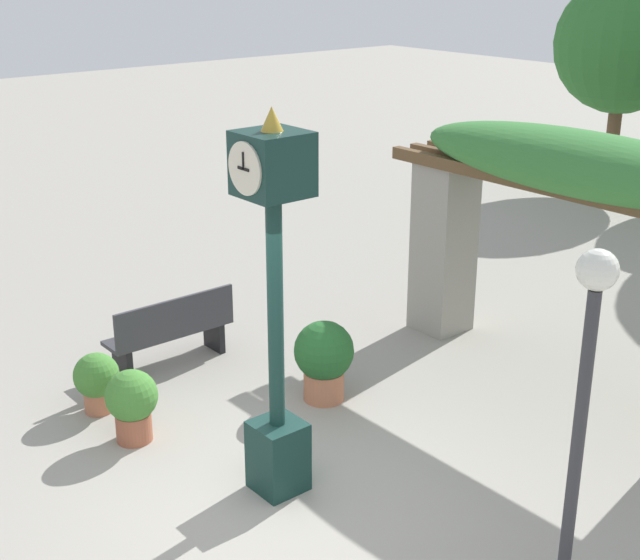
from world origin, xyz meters
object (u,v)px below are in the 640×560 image
object	(u,v)px
park_bench	(171,331)
lamp_post	(587,360)
potted_plant_near_left	(132,402)
potted_plant_near_right	(97,380)
pedestal_clock	(275,303)
potted_plant_far_left	(324,357)

from	to	relation	value
park_bench	lamp_post	bearing A→B (deg)	93.03
potted_plant_near_left	park_bench	xyz separation A→B (m)	(-1.29, 1.22, 0.01)
park_bench	lamp_post	distance (m)	5.67
potted_plant_near_right	park_bench	distance (m)	1.32
park_bench	lamp_post	world-z (taller)	lamp_post
pedestal_clock	potted_plant_far_left	size ratio (longest dim) A/B	3.84
potted_plant_far_left	pedestal_clock	bearing A→B (deg)	-53.12
pedestal_clock	lamp_post	world-z (taller)	pedestal_clock
pedestal_clock	potted_plant_near_right	size ratio (longest dim) A/B	5.26
pedestal_clock	potted_plant_near_right	xyz separation A→B (m)	(-2.43, -0.62, -1.48)
pedestal_clock	potted_plant_near_right	world-z (taller)	pedestal_clock
potted_plant_near_left	lamp_post	bearing A→B (deg)	19.93
pedestal_clock	park_bench	world-z (taller)	pedestal_clock
potted_plant_near_left	park_bench	world-z (taller)	park_bench
potted_plant_near_right	park_bench	xyz separation A→B (m)	(-0.50, 1.22, 0.06)
potted_plant_far_left	lamp_post	distance (m)	3.94
potted_plant_far_left	park_bench	world-z (taller)	potted_plant_far_left
potted_plant_near_right	potted_plant_far_left	distance (m)	2.47
potted_plant_far_left	lamp_post	world-z (taller)	lamp_post
lamp_post	potted_plant_far_left	bearing A→B (deg)	171.18
lamp_post	pedestal_clock	bearing A→B (deg)	-160.62
potted_plant_far_left	lamp_post	bearing A→B (deg)	-8.82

